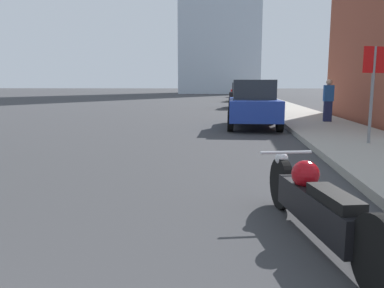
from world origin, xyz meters
TOP-DOWN VIEW (x-y plane):
  - sidewalk at (5.55, 40.00)m, footprint 2.71×240.00m
  - motorcycle at (3.17, 3.96)m, footprint 0.82×2.62m
  - parked_car_blue at (3.06, 14.02)m, footprint 1.82×4.09m
  - parked_car_black at (3.05, 26.31)m, footprint 2.01×4.01m
  - parked_car_yellow at (3.10, 37.27)m, footprint 1.86×4.61m
  - parked_car_red at (3.00, 50.36)m, footprint 2.07×4.45m
  - stop_sign at (5.58, 9.59)m, footprint 0.57×0.26m
  - pedestrian at (5.94, 15.11)m, footprint 0.36×0.22m

SIDE VIEW (x-z plane):
  - sidewalk at x=5.55m, z-range 0.00..0.15m
  - motorcycle at x=3.17m, z-range 0.00..0.75m
  - parked_car_red at x=3.00m, z-range 0.03..1.60m
  - parked_car_blue at x=3.06m, z-range 0.00..1.70m
  - parked_car_black at x=3.05m, z-range 0.01..1.72m
  - parked_car_yellow at x=3.10m, z-range -0.01..1.83m
  - pedestrian at x=5.94m, z-range 0.16..1.76m
  - stop_sign at x=5.58m, z-range 0.56..2.81m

